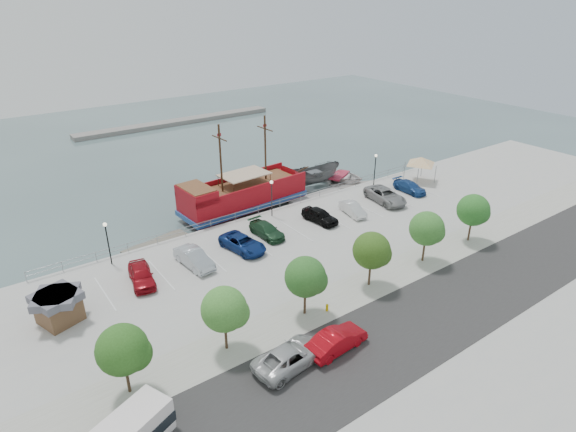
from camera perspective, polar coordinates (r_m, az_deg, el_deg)
ground at (r=50.10m, az=2.27°, el=-3.61°), size 160.00×160.00×0.00m
land_slab at (r=38.52m, az=22.50°, el=-15.14°), size 100.00×58.00×1.20m
street at (r=40.19m, az=16.67°, el=-11.16°), size 100.00×8.00×0.04m
sidewalk at (r=43.27m, az=10.49°, el=-7.57°), size 100.00×4.00×0.05m
seawall_railing at (r=55.11m, az=-2.67°, el=0.96°), size 50.00×0.06×1.00m
far_shore at (r=99.75m, az=-12.96°, el=10.82°), size 40.00×3.00×0.80m
pirate_ship at (r=58.47m, az=-4.21°, el=2.81°), size 18.34×6.18×11.46m
patrol_boat at (r=64.60m, az=3.11°, el=4.60°), size 7.85×4.25×2.88m
speedboat at (r=66.76m, az=6.06°, el=4.52°), size 7.40×8.25×1.41m
dock_west at (r=51.86m, az=-15.33°, el=-3.25°), size 7.31×3.30×0.40m
dock_mid at (r=61.40m, az=3.47°, el=2.23°), size 7.67×2.41×0.43m
dock_east at (r=65.65m, az=8.14°, el=3.56°), size 7.22×4.55×0.40m
shed at (r=41.12m, az=-25.59°, el=-9.65°), size 3.81×3.81×2.48m
canopy_tent at (r=65.71m, az=15.55°, el=6.73°), size 5.47×5.47×3.82m
street_van at (r=33.77m, az=0.26°, el=-16.28°), size 5.73×3.14×1.52m
street_sedan at (r=35.12m, az=5.80°, el=-14.45°), size 4.94×2.04×1.59m
fire_hydrant at (r=38.88m, az=4.65°, el=-10.74°), size 0.23×0.23×0.67m
lamp_post_left at (r=46.59m, az=-20.67°, el=-2.23°), size 0.36×0.36×4.28m
lamp_post_mid at (r=53.15m, az=-1.96°, el=2.86°), size 0.36×0.36×4.28m
lamp_post_right at (r=62.86m, az=10.31°, el=6.06°), size 0.36×0.36×4.28m
tree_a at (r=31.89m, az=-18.73°, el=-14.87°), size 3.30×3.20×5.00m
tree_b at (r=33.77m, az=-7.30°, el=-11.00°), size 3.30×3.20×5.00m
tree_c at (r=36.91m, az=2.31°, el=-7.33°), size 3.30×3.20×5.00m
tree_d at (r=41.01m, az=10.08°, el=-4.15°), size 3.30×3.20×5.00m
tree_e at (r=45.82m, az=16.29°, el=-1.54°), size 3.30×3.20×5.00m
tree_f at (r=51.14m, az=21.25°, el=0.57°), size 3.30×3.20×5.00m
parked_car_a at (r=43.80m, az=-17.00°, el=-6.69°), size 2.72×4.97×1.60m
parked_car_b at (r=45.19m, az=-11.07°, el=-4.93°), size 2.21×5.02×1.60m
parked_car_c at (r=47.23m, az=-5.41°, el=-3.23°), size 3.29×5.59×1.46m
parked_car_d at (r=49.66m, az=-2.54°, el=-1.70°), size 2.12×4.77×1.36m
parked_car_e at (r=52.74m, az=3.80°, el=0.06°), size 2.38×4.71×1.54m
parked_car_f at (r=54.92m, az=7.67°, el=0.83°), size 2.14×4.26×1.34m
parked_car_g at (r=58.83m, az=11.46°, el=2.40°), size 3.54×6.24×1.64m
parked_car_h at (r=62.56m, az=14.22°, el=3.37°), size 2.01×4.72×1.35m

